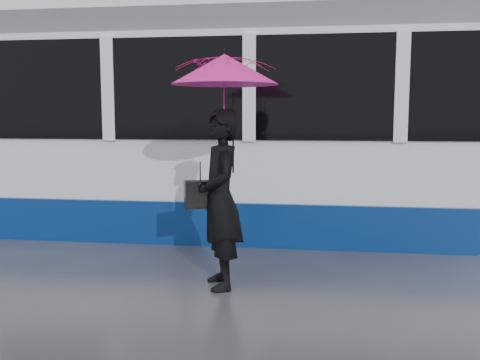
# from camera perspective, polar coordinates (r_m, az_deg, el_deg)

# --- Properties ---
(ground) EXTENTS (90.00, 90.00, 0.00)m
(ground) POSITION_cam_1_polar(r_m,az_deg,el_deg) (6.41, -4.42, -9.74)
(ground) COLOR #2D2D32
(ground) RESTS_ON ground
(rails) EXTENTS (34.00, 1.51, 0.02)m
(rails) POSITION_cam_1_polar(r_m,az_deg,el_deg) (8.79, -0.88, -5.07)
(rails) COLOR #3F3D38
(rails) RESTS_ON ground
(tram) EXTENTS (26.00, 2.56, 3.35)m
(tram) POSITION_cam_1_polar(r_m,az_deg,el_deg) (8.64, 18.81, 5.24)
(tram) COLOR white
(tram) RESTS_ON ground
(woman) EXTENTS (0.68, 0.81, 1.90)m
(woman) POSITION_cam_1_polar(r_m,az_deg,el_deg) (5.65, -2.10, -2.07)
(woman) COLOR black
(woman) RESTS_ON ground
(umbrella) EXTENTS (1.45, 1.45, 1.28)m
(umbrella) POSITION_cam_1_polar(r_m,az_deg,el_deg) (5.58, -1.64, 9.50)
(umbrella) COLOR #E4135C
(umbrella) RESTS_ON ground
(handbag) EXTENTS (0.37, 0.26, 0.47)m
(handbag) POSITION_cam_1_polar(r_m,az_deg,el_deg) (5.71, -4.25, -1.53)
(handbag) COLOR black
(handbag) RESTS_ON ground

